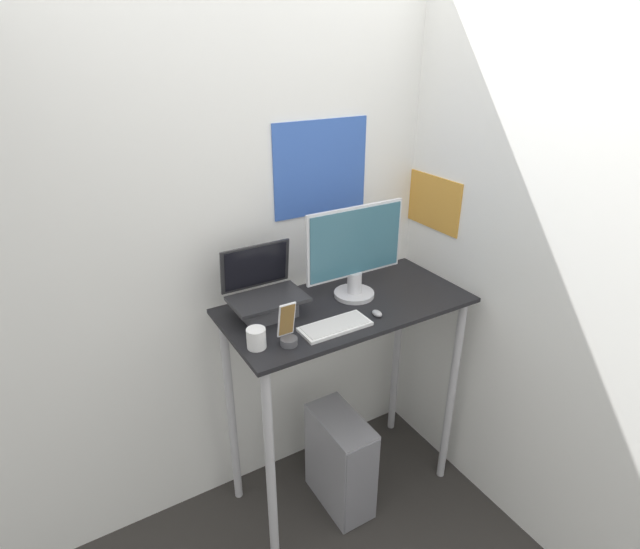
% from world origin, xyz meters
% --- Properties ---
extents(ground_plane, '(12.00, 12.00, 0.00)m').
position_xyz_m(ground_plane, '(0.00, 0.00, 0.00)').
color(ground_plane, '#2D2B28').
extents(wall_back, '(6.00, 0.06, 2.60)m').
position_xyz_m(wall_back, '(0.00, 0.63, 1.30)').
color(wall_back, white).
rests_on(wall_back, ground_plane).
extents(wall_side_right, '(0.06, 6.00, 2.60)m').
position_xyz_m(wall_side_right, '(0.65, 0.00, 1.30)').
color(wall_side_right, white).
rests_on(wall_side_right, ground_plane).
extents(desk, '(1.13, 0.55, 1.13)m').
position_xyz_m(desk, '(0.00, 0.27, 0.91)').
color(desk, black).
rests_on(desk, ground_plane).
extents(laptop, '(0.32, 0.23, 0.30)m').
position_xyz_m(laptop, '(-0.35, 0.37, 1.21)').
color(laptop, '#4C4C51').
rests_on(laptop, desk).
extents(monitor, '(0.50, 0.19, 0.43)m').
position_xyz_m(monitor, '(0.07, 0.32, 1.34)').
color(monitor, silver).
rests_on(monitor, desk).
extents(keyboard, '(0.30, 0.13, 0.02)m').
position_xyz_m(keyboard, '(-0.16, 0.12, 1.14)').
color(keyboard, white).
rests_on(keyboard, desk).
extents(mouse, '(0.03, 0.06, 0.02)m').
position_xyz_m(mouse, '(0.05, 0.11, 1.14)').
color(mouse, '#99999E').
rests_on(mouse, desk).
extents(cell_phone, '(0.07, 0.07, 0.18)m').
position_xyz_m(cell_phone, '(-0.38, 0.11, 1.18)').
color(cell_phone, '#4C4C51').
rests_on(cell_phone, desk).
extents(computer_tower, '(0.20, 0.39, 0.54)m').
position_xyz_m(computer_tower, '(-0.06, 0.20, 0.27)').
color(computer_tower, gray).
rests_on(computer_tower, ground_plane).
extents(mug, '(0.08, 0.08, 0.08)m').
position_xyz_m(mug, '(-0.50, 0.16, 1.17)').
color(mug, white).
rests_on(mug, desk).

